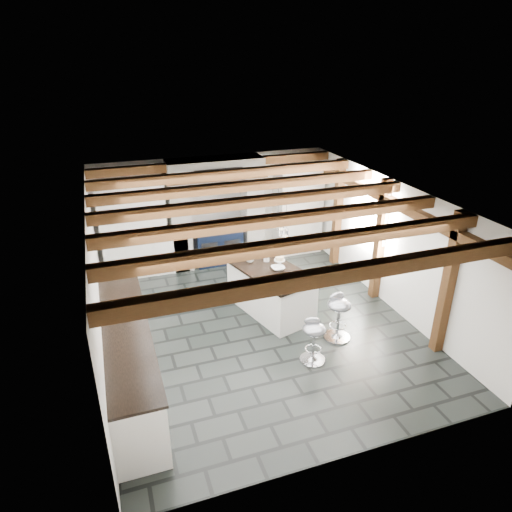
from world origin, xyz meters
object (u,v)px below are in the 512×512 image
object	(u,v)px
range_cooker	(218,242)
bar_stool_far	(314,335)
kitchen_island	(270,289)
bar_stool_near	(338,311)

from	to	relation	value
range_cooker	bar_stool_far	xyz separation A→B (m)	(0.45, -3.90, -0.02)
range_cooker	kitchen_island	size ratio (longest dim) A/B	0.54
bar_stool_near	bar_stool_far	bearing A→B (deg)	-153.80
kitchen_island	bar_stool_far	distance (m)	1.58
range_cooker	bar_stool_far	distance (m)	3.93
kitchen_island	range_cooker	bearing A→B (deg)	82.63
bar_stool_near	range_cooker	bearing A→B (deg)	100.09
range_cooker	bar_stool_near	distance (m)	3.65
range_cooker	bar_stool_near	bearing A→B (deg)	-72.80
kitchen_island	bar_stool_far	bearing A→B (deg)	-102.61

